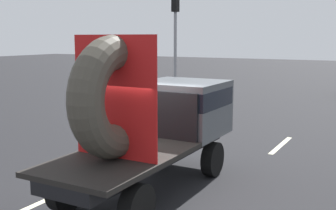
# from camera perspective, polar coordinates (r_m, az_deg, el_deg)

# --- Properties ---
(ground_plane) EXTENTS (120.00, 120.00, 0.00)m
(ground_plane) POSITION_cam_1_polar(r_m,az_deg,el_deg) (9.80, -5.08, -11.32)
(ground_plane) COLOR black
(flatbed_truck) EXTENTS (2.02, 5.45, 3.48)m
(flatbed_truck) POSITION_cam_1_polar(r_m,az_deg,el_deg) (9.58, -1.49, -1.43)
(flatbed_truck) COLOR black
(flatbed_truck) RESTS_ON ground_plane
(traffic_light) EXTENTS (0.42, 0.36, 5.64)m
(traffic_light) POSITION_cam_1_polar(r_m,az_deg,el_deg) (22.25, 1.01, 9.83)
(traffic_light) COLOR gray
(traffic_light) RESTS_ON ground_plane
(lane_dash_left_near) EXTENTS (0.16, 2.70, 0.01)m
(lane_dash_left_near) POSITION_cam_1_polar(r_m,az_deg,el_deg) (9.29, -17.81, -12.89)
(lane_dash_left_near) COLOR beige
(lane_dash_left_near) RESTS_ON ground_plane
(lane_dash_left_far) EXTENTS (0.16, 2.17, 0.01)m
(lane_dash_left_far) POSITION_cam_1_polar(r_m,az_deg,el_deg) (15.83, 4.53, -3.35)
(lane_dash_left_far) COLOR beige
(lane_dash_left_far) RESTS_ON ground_plane
(lane_dash_right_far) EXTENTS (0.16, 2.42, 0.01)m
(lane_dash_right_far) POSITION_cam_1_polar(r_m,az_deg,el_deg) (14.01, 15.07, -5.29)
(lane_dash_right_far) COLOR beige
(lane_dash_right_far) RESTS_ON ground_plane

